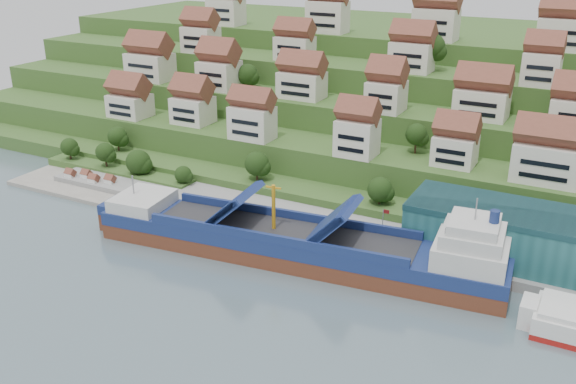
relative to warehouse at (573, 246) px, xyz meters
The scene contains 10 objects.
ground 55.18m from the warehouse, 161.90° to the right, with size 300.00×300.00×0.00m, color slate.
quay 32.64m from the warehouse, behind, with size 180.00×14.00×2.20m, color gray.
pebble_beach 110.32m from the warehouse, behind, with size 45.00×20.00×1.00m, color gray.
hillside 101.03m from the warehouse, 121.00° to the left, with size 260.00×128.00×31.00m.
hillside_village 68.61m from the warehouse, 138.37° to the left, with size 158.40×63.52×29.54m.
hillside_trees 72.26m from the warehouse, 157.31° to the left, with size 143.28×62.39×32.48m.
warehouse is the anchor object (origin of this frame).
flagpole 34.60m from the warehouse, 168.33° to the right, with size 1.28×0.16×8.00m.
beach_huts 112.29m from the warehouse, behind, with size 14.40×3.70×2.20m.
cargo_ship 49.42m from the warehouse, 160.84° to the right, with size 82.56×21.05×18.16m.
Camera 1 is at (54.96, -99.67, 60.14)m, focal length 40.00 mm.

